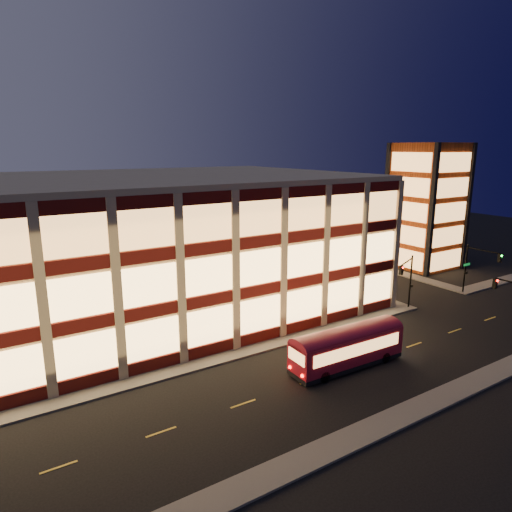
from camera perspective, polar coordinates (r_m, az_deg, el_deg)
ground at (r=38.74m, az=-3.71°, el=-13.22°), size 200.00×200.00×0.00m
sidewalk_office_south at (r=38.33m, az=-8.49°, el=-13.53°), size 54.00×2.00×0.15m
sidewalk_office_east at (r=64.12m, az=6.97°, el=-2.31°), size 2.00×30.00×0.15m
sidewalk_tower_south at (r=66.97m, az=27.34°, el=-3.07°), size 14.00×2.00×0.15m
sidewalk_tower_west at (r=71.44m, az=13.80°, el=-0.97°), size 2.00×30.00×0.15m
sidewalk_near at (r=29.60m, az=9.62°, el=-22.50°), size 100.00×2.00×0.15m
office_building at (r=50.28m, az=-16.18°, el=1.29°), size 50.45×30.45×14.50m
stair_tower at (r=71.13m, az=20.49°, el=5.83°), size 8.60×8.60×18.00m
traffic_signal_far at (r=51.17m, az=18.40°, el=-2.28°), size 3.79×1.87×6.00m
traffic_signal_right at (r=59.74m, az=25.92°, el=-0.76°), size 1.20×4.37×6.00m
trolley_bus at (r=38.04m, az=11.34°, el=-10.86°), size 10.07×2.90×3.38m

